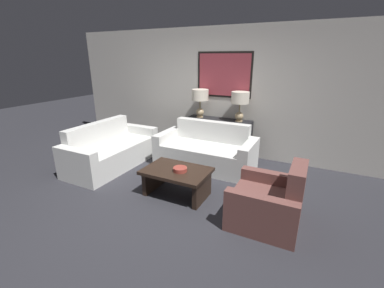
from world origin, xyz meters
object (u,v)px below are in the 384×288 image
table_lamp_right (240,101)px  decorative_bowl (180,169)px  console_table (218,138)px  couch_by_back_wall (206,152)px  table_lamp_left (200,98)px  armchair_near_back_wall (269,203)px  couch_by_side (111,151)px  coffee_table (177,177)px

table_lamp_right → decorative_bowl: 2.09m
console_table → couch_by_back_wall: bearing=-90.0°
console_table → table_lamp_left: table_lamp_left is taller
table_lamp_right → armchair_near_back_wall: 2.42m
table_lamp_left → couch_by_side: 2.13m
console_table → decorative_bowl: console_table is taller
coffee_table → decorative_bowl: bearing=-18.3°
table_lamp_right → coffee_table: table_lamp_right is taller
table_lamp_left → decorative_bowl: size_ratio=2.84×
console_table → decorative_bowl: (0.13, -1.91, 0.05)m
console_table → couch_by_side: couch_by_side is taller
couch_by_side → coffee_table: 1.80m
coffee_table → armchair_near_back_wall: 1.41m
table_lamp_right → couch_by_back_wall: table_lamp_right is taller
decorative_bowl → armchair_near_back_wall: 1.35m
couch_by_side → armchair_near_back_wall: (3.15, -0.53, -0.01)m
console_table → table_lamp_right: (0.44, -0.00, 0.83)m
couch_by_back_wall → couch_by_side: bearing=-154.5°
table_lamp_left → table_lamp_right: (0.87, 0.00, 0.00)m
couch_by_back_wall → decorative_bowl: (0.13, -1.27, 0.17)m
table_lamp_left → couch_by_side: (-1.25, -1.45, -0.94)m
armchair_near_back_wall → table_lamp_right: bearing=117.4°
couch_by_back_wall → couch_by_side: size_ratio=1.00×
table_lamp_left → decorative_bowl: (0.57, -1.91, -0.77)m
console_table → armchair_near_back_wall: size_ratio=1.62×
table_lamp_left → coffee_table: 2.16m
console_table → couch_by_back_wall: couch_by_back_wall is taller
couch_by_back_wall → armchair_near_back_wall: (1.46, -1.33, -0.01)m
table_lamp_right → couch_by_back_wall: size_ratio=0.32×
couch_by_back_wall → coffee_table: 1.25m
console_table → table_lamp_right: 0.93m
couch_by_back_wall → coffee_table: (0.06, -1.24, 0.01)m
table_lamp_left → armchair_near_back_wall: size_ratio=0.70×
table_lamp_right → couch_by_back_wall: bearing=-124.2°
console_table → table_lamp_left: 0.93m
coffee_table → armchair_near_back_wall: bearing=-3.6°
couch_by_back_wall → couch_by_side: (-1.69, -0.80, 0.00)m
decorative_bowl → armchair_near_back_wall: (1.33, -0.06, -0.18)m
table_lamp_left → couch_by_back_wall: (0.44, -0.64, -0.94)m
table_lamp_left → couch_by_back_wall: 1.22m
table_lamp_right → coffee_table: bearing=-101.4°
console_table → couch_by_back_wall: (0.00, -0.64, -0.11)m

